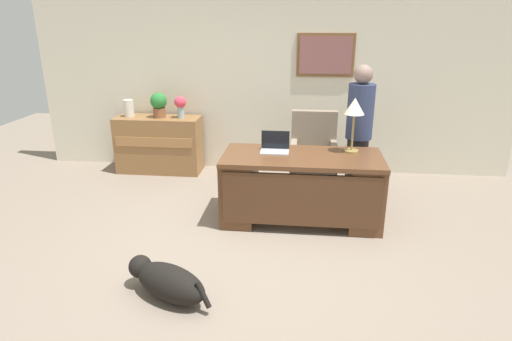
{
  "coord_description": "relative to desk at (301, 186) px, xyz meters",
  "views": [
    {
      "loc": [
        0.49,
        -3.86,
        2.23
      ],
      "look_at": [
        0.03,
        0.3,
        0.75
      ],
      "focal_mm": 30.6,
      "sensor_mm": 36.0,
      "label": 1
    }
  ],
  "objects": [
    {
      "name": "ground_plane",
      "position": [
        -0.5,
        -0.75,
        -0.42
      ],
      "size": [
        12.0,
        12.0,
        0.0
      ],
      "primitive_type": "plane",
      "color": "gray"
    },
    {
      "name": "back_wall",
      "position": [
        -0.49,
        1.85,
        0.93
      ],
      "size": [
        7.0,
        0.16,
        2.7
      ],
      "color": "beige",
      "rests_on": "ground_plane"
    },
    {
      "name": "desk",
      "position": [
        0.0,
        0.0,
        0.0
      ],
      "size": [
        1.77,
        0.82,
        0.78
      ],
      "color": "brown",
      "rests_on": "ground_plane"
    },
    {
      "name": "credenza",
      "position": [
        -2.14,
        1.5,
        -0.01
      ],
      "size": [
        1.25,
        0.5,
        0.83
      ],
      "color": "olive",
      "rests_on": "ground_plane"
    },
    {
      "name": "armchair",
      "position": [
        0.15,
        0.98,
        0.05
      ],
      "size": [
        0.6,
        0.59,
        1.05
      ],
      "color": "gray",
      "rests_on": "ground_plane"
    },
    {
      "name": "person_standing",
      "position": [
        0.68,
        0.69,
        0.46
      ],
      "size": [
        0.32,
        0.32,
        1.71
      ],
      "color": "#262323",
      "rests_on": "ground_plane"
    },
    {
      "name": "dog_lying",
      "position": [
        -1.08,
        -1.6,
        -0.27
      ],
      "size": [
        0.8,
        0.58,
        0.3
      ],
      "color": "black",
      "rests_on": "ground_plane"
    },
    {
      "name": "laptop",
      "position": [
        -0.31,
        0.15,
        0.41
      ],
      "size": [
        0.32,
        0.22,
        0.22
      ],
      "color": "#B2B5BA",
      "rests_on": "desk"
    },
    {
      "name": "desk_lamp",
      "position": [
        0.55,
        0.21,
        0.84
      ],
      "size": [
        0.22,
        0.22,
        0.62
      ],
      "color": "#9E8447",
      "rests_on": "desk"
    },
    {
      "name": "vase_with_flowers",
      "position": [
        -1.78,
        1.5,
        0.6
      ],
      "size": [
        0.17,
        0.17,
        0.32
      ],
      "color": "#99B0BA",
      "rests_on": "credenza"
    },
    {
      "name": "vase_empty",
      "position": [
        -2.57,
        1.5,
        0.53
      ],
      "size": [
        0.15,
        0.15,
        0.25
      ],
      "primitive_type": "cylinder",
      "color": "silver",
      "rests_on": "credenza"
    },
    {
      "name": "potted_plant",
      "position": [
        -2.1,
        1.5,
        0.61
      ],
      "size": [
        0.24,
        0.24,
        0.36
      ],
      "color": "brown",
      "rests_on": "credenza"
    }
  ]
}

